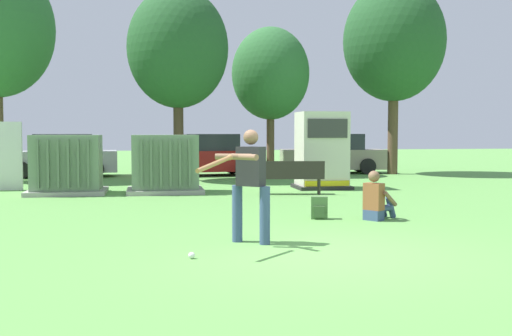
{
  "coord_description": "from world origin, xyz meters",
  "views": [
    {
      "loc": [
        -2.37,
        -8.18,
        1.71
      ],
      "look_at": [
        -0.35,
        3.5,
        1.0
      ],
      "focal_mm": 42.73,
      "sensor_mm": 36.0,
      "label": 1
    }
  ],
  "objects_px": {
    "generator_enclosure": "(322,151)",
    "parked_car_left_of_center": "(61,157)",
    "transformer_mid_west": "(165,165)",
    "batter": "(249,180)",
    "parked_car_right_of_center": "(206,156)",
    "parked_car_rightmost": "(333,155)",
    "seated_spectator": "(377,200)",
    "sports_ball": "(192,255)",
    "park_bench": "(291,175)",
    "transformer_west": "(67,165)",
    "backpack": "(319,208)"
  },
  "relations": [
    {
      "from": "generator_enclosure",
      "to": "parked_car_right_of_center",
      "type": "height_order",
      "value": "generator_enclosure"
    },
    {
      "from": "parked_car_rightmost",
      "to": "parked_car_left_of_center",
      "type": "bearing_deg",
      "value": -178.47
    },
    {
      "from": "transformer_west",
      "to": "parked_car_rightmost",
      "type": "bearing_deg",
      "value": 35.55
    },
    {
      "from": "backpack",
      "to": "parked_car_left_of_center",
      "type": "relative_size",
      "value": 0.1
    },
    {
      "from": "generator_enclosure",
      "to": "parked_car_left_of_center",
      "type": "relative_size",
      "value": 0.53
    },
    {
      "from": "park_bench",
      "to": "backpack",
      "type": "distance_m",
      "value": 4.68
    },
    {
      "from": "transformer_mid_west",
      "to": "parked_car_right_of_center",
      "type": "height_order",
      "value": "same"
    },
    {
      "from": "park_bench",
      "to": "backpack",
      "type": "xyz_separation_m",
      "value": [
        -0.52,
        -4.64,
        -0.32
      ]
    },
    {
      "from": "sports_ball",
      "to": "batter",
      "type": "bearing_deg",
      "value": 45.74
    },
    {
      "from": "transformer_west",
      "to": "parked_car_rightmost",
      "type": "relative_size",
      "value": 0.48
    },
    {
      "from": "parked_car_rightmost",
      "to": "backpack",
      "type": "bearing_deg",
      "value": -108.16
    },
    {
      "from": "batter",
      "to": "parked_car_left_of_center",
      "type": "distance_m",
      "value": 15.64
    },
    {
      "from": "seated_spectator",
      "to": "parked_car_right_of_center",
      "type": "bearing_deg",
      "value": 99.84
    },
    {
      "from": "batter",
      "to": "backpack",
      "type": "xyz_separation_m",
      "value": [
        1.78,
        2.37,
        -0.76
      ]
    },
    {
      "from": "park_bench",
      "to": "sports_ball",
      "type": "relative_size",
      "value": 20.46
    },
    {
      "from": "seated_spectator",
      "to": "parked_car_left_of_center",
      "type": "distance_m",
      "value": 14.93
    },
    {
      "from": "transformer_west",
      "to": "generator_enclosure",
      "type": "height_order",
      "value": "generator_enclosure"
    },
    {
      "from": "batter",
      "to": "parked_car_rightmost",
      "type": "height_order",
      "value": "batter"
    },
    {
      "from": "park_bench",
      "to": "parked_car_right_of_center",
      "type": "relative_size",
      "value": 0.42
    },
    {
      "from": "sports_ball",
      "to": "backpack",
      "type": "height_order",
      "value": "backpack"
    },
    {
      "from": "seated_spectator",
      "to": "parked_car_rightmost",
      "type": "distance_m",
      "value": 13.46
    },
    {
      "from": "transformer_mid_west",
      "to": "sports_ball",
      "type": "height_order",
      "value": "transformer_mid_west"
    },
    {
      "from": "park_bench",
      "to": "sports_ball",
      "type": "bearing_deg",
      "value": -112.09
    },
    {
      "from": "generator_enclosure",
      "to": "parked_car_rightmost",
      "type": "height_order",
      "value": "generator_enclosure"
    },
    {
      "from": "transformer_mid_west",
      "to": "parked_car_right_of_center",
      "type": "distance_m",
      "value": 6.74
    },
    {
      "from": "transformer_west",
      "to": "generator_enclosure",
      "type": "xyz_separation_m",
      "value": [
        7.34,
        0.36,
        0.35
      ]
    },
    {
      "from": "transformer_west",
      "to": "sports_ball",
      "type": "distance_m",
      "value": 9.63
    },
    {
      "from": "parked_car_left_of_center",
      "to": "parked_car_rightmost",
      "type": "distance_m",
      "value": 10.81
    },
    {
      "from": "generator_enclosure",
      "to": "backpack",
      "type": "height_order",
      "value": "generator_enclosure"
    },
    {
      "from": "transformer_west",
      "to": "seated_spectator",
      "type": "bearing_deg",
      "value": -43.07
    },
    {
      "from": "transformer_west",
      "to": "parked_car_left_of_center",
      "type": "xyz_separation_m",
      "value": [
        -1.09,
        6.65,
        -0.04
      ]
    },
    {
      "from": "parked_car_left_of_center",
      "to": "transformer_mid_west",
      "type": "bearing_deg",
      "value": -60.97
    },
    {
      "from": "generator_enclosure",
      "to": "park_bench",
      "type": "distance_m",
      "value": 2.13
    },
    {
      "from": "sports_ball",
      "to": "backpack",
      "type": "xyz_separation_m",
      "value": [
        2.72,
        3.34,
        0.17
      ]
    },
    {
      "from": "seated_spectator",
      "to": "parked_car_rightmost",
      "type": "relative_size",
      "value": 0.22
    },
    {
      "from": "backpack",
      "to": "parked_car_left_of_center",
      "type": "height_order",
      "value": "parked_car_left_of_center"
    },
    {
      "from": "park_bench",
      "to": "seated_spectator",
      "type": "height_order",
      "value": "seated_spectator"
    },
    {
      "from": "transformer_mid_west",
      "to": "seated_spectator",
      "type": "bearing_deg",
      "value": -57.01
    },
    {
      "from": "transformer_mid_west",
      "to": "batter",
      "type": "distance_m",
      "value": 8.18
    },
    {
      "from": "backpack",
      "to": "park_bench",
      "type": "bearing_deg",
      "value": 83.63
    },
    {
      "from": "generator_enclosure",
      "to": "sports_ball",
      "type": "xyz_separation_m",
      "value": [
        -4.54,
        -9.55,
        -1.09
      ]
    },
    {
      "from": "sports_ball",
      "to": "seated_spectator",
      "type": "relative_size",
      "value": 0.09
    },
    {
      "from": "sports_ball",
      "to": "park_bench",
      "type": "bearing_deg",
      "value": 67.91
    },
    {
      "from": "seated_spectator",
      "to": "parked_car_left_of_center",
      "type": "xyz_separation_m",
      "value": [
        -7.67,
        12.8,
        0.38
      ]
    },
    {
      "from": "sports_ball",
      "to": "parked_car_rightmost",
      "type": "bearing_deg",
      "value": 66.79
    },
    {
      "from": "seated_spectator",
      "to": "parked_car_left_of_center",
      "type": "bearing_deg",
      "value": 120.94
    },
    {
      "from": "sports_ball",
      "to": "parked_car_left_of_center",
      "type": "bearing_deg",
      "value": 103.8
    },
    {
      "from": "transformer_mid_west",
      "to": "batter",
      "type": "bearing_deg",
      "value": -82.44
    },
    {
      "from": "sports_ball",
      "to": "parked_car_left_of_center",
      "type": "distance_m",
      "value": 16.32
    },
    {
      "from": "parked_car_right_of_center",
      "to": "parked_car_rightmost",
      "type": "relative_size",
      "value": 1.0
    }
  ]
}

